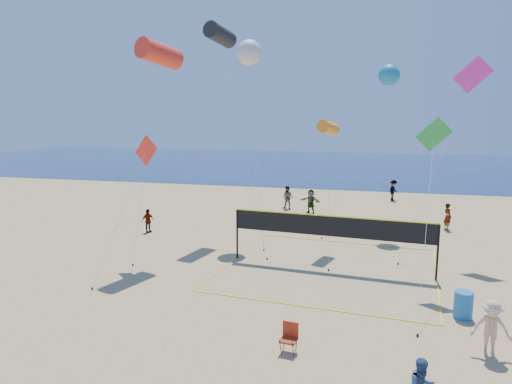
# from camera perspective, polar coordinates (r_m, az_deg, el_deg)

# --- Properties ---
(ocean) EXTENTS (140.00, 50.00, 0.03)m
(ocean) POSITION_cam_1_polar(r_m,az_deg,el_deg) (72.23, 10.90, 3.37)
(ocean) COLOR navy
(ocean) RESTS_ON ground
(bystander_b) EXTENTS (1.23, 0.76, 1.84)m
(bystander_b) POSITION_cam_1_polar(r_m,az_deg,el_deg) (16.65, 27.34, -14.87)
(bystander_b) COLOR #D7AE8F
(bystander_b) RESTS_ON ground
(far_person_0) EXTENTS (0.77, 0.97, 1.54)m
(far_person_0) POSITION_cam_1_polar(r_m,az_deg,el_deg) (30.51, -13.37, -3.52)
(far_person_0) COLOR gray
(far_person_0) RESTS_ON ground
(far_person_1) EXTENTS (1.82, 1.14, 1.87)m
(far_person_1) POSITION_cam_1_polar(r_m,az_deg,el_deg) (35.68, 6.86, -1.18)
(far_person_1) COLOR gray
(far_person_1) RESTS_ON ground
(far_person_2) EXTENTS (0.67, 0.78, 1.81)m
(far_person_2) POSITION_cam_1_polar(r_m,az_deg,el_deg) (32.80, 22.83, -2.86)
(far_person_2) COLOR gray
(far_person_2) RESTS_ON ground
(far_person_3) EXTENTS (1.03, 0.87, 1.88)m
(far_person_3) POSITION_cam_1_polar(r_m,az_deg,el_deg) (37.14, 3.99, -0.71)
(far_person_3) COLOR gray
(far_person_3) RESTS_ON ground
(far_person_4) EXTENTS (1.15, 1.38, 1.85)m
(far_person_4) POSITION_cam_1_polar(r_m,az_deg,el_deg) (42.59, 16.80, 0.20)
(far_person_4) COLOR gray
(far_person_4) RESTS_ON ground
(camp_chair) EXTENTS (0.57, 0.69, 1.07)m
(camp_chair) POSITION_cam_1_polar(r_m,az_deg,el_deg) (15.35, 4.21, -17.47)
(camp_chair) COLOR #A22B12
(camp_chair) RESTS_ON ground
(trash_barrel) EXTENTS (0.79, 0.79, 1.02)m
(trash_barrel) POSITION_cam_1_polar(r_m,az_deg,el_deg) (19.23, 24.49, -12.71)
(trash_barrel) COLOR #1B66B0
(trash_barrel) RESTS_ON ground
(volleyball_net) EXTENTS (10.95, 10.81, 2.70)m
(volleyball_net) POSITION_cam_1_polar(r_m,az_deg,el_deg) (22.77, 9.30, -4.94)
(volleyball_net) COLOR black
(volleyball_net) RESTS_ON ground
(kite_0) EXTENTS (1.85, 3.94, 11.38)m
(kite_0) POSITION_cam_1_polar(r_m,az_deg,el_deg) (25.12, -11.96, 16.52)
(kite_0) COLOR red
(kite_0) RESTS_ON ground
(kite_1) EXTENTS (5.04, 6.63, 13.11)m
(kite_1) POSITION_cam_1_polar(r_m,az_deg,el_deg) (29.82, -4.50, 18.98)
(kite_1) COLOR black
(kite_1) RESTS_ON ground
(kite_2) EXTENTS (1.24, 5.36, 7.31)m
(kite_2) POSITION_cam_1_polar(r_m,az_deg,el_deg) (26.09, 9.03, 7.91)
(kite_2) COLOR orange
(kite_2) RESTS_ON ground
(kite_3) EXTENTS (1.54, 4.69, 6.58)m
(kite_3) POSITION_cam_1_polar(r_m,az_deg,el_deg) (23.61, -13.85, 4.34)
(kite_3) COLOR #F83122
(kite_3) RESTS_ON ground
(kite_4) EXTENTS (1.60, 5.83, 7.47)m
(kite_4) POSITION_cam_1_polar(r_m,az_deg,el_deg) (21.01, 21.27, 5.63)
(kite_4) COLOR green
(kite_4) RESTS_ON ground
(kite_5) EXTENTS (4.46, 3.39, 10.61)m
(kite_5) POSITION_cam_1_polar(r_m,az_deg,el_deg) (26.99, 25.17, 12.30)
(kite_5) COLOR #E72DAD
(kite_5) RESTS_ON ground
(kite_6) EXTENTS (2.52, 4.08, 12.00)m
(kite_6) POSITION_cam_1_polar(r_m,az_deg,el_deg) (28.53, -0.86, 17.02)
(kite_6) COLOR silver
(kite_6) RESTS_ON ground
(kite_7) EXTENTS (4.57, 4.47, 10.74)m
(kite_7) POSITION_cam_1_polar(r_m,az_deg,el_deg) (31.13, 16.29, 13.85)
(kite_7) COLOR #177AAF
(kite_7) RESTS_ON ground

